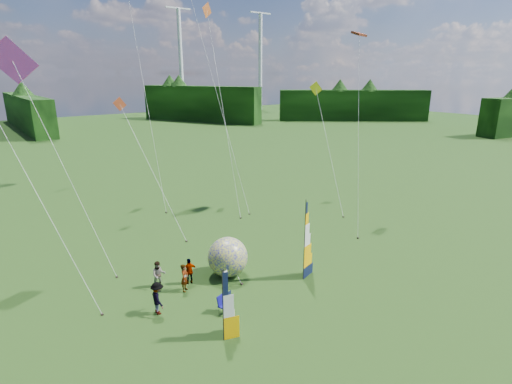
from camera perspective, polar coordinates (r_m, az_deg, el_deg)
ground at (r=21.98m, az=8.76°, el=-15.86°), size 220.00×220.00×0.00m
treeline_ring at (r=20.13m, az=9.25°, el=-6.20°), size 210.00×210.00×8.00m
turbine_left at (r=136.34m, az=0.61°, el=17.97°), size 8.00×1.20×30.00m
turbine_right at (r=128.79m, az=-10.69°, el=17.78°), size 8.00×1.20×30.00m
feather_banner_main at (r=23.30m, az=6.94°, el=-7.13°), size 1.28×0.46×4.80m
side_banner_left at (r=18.55m, az=-4.74°, el=-16.11°), size 0.94×0.38×3.43m
side_banner_far at (r=18.66m, az=-4.56°, el=-15.97°), size 0.97×0.46×3.39m
bol_inflatable at (r=24.19m, az=-4.06°, el=-9.24°), size 2.91×2.91×2.40m
spectator_a at (r=23.05m, az=-10.17°, el=-11.96°), size 0.69×0.68×1.61m
spectator_b at (r=23.68m, az=-13.74°, el=-11.40°), size 0.86×0.61×1.60m
spectator_c at (r=21.35m, az=-13.88°, el=-14.52°), size 0.49×1.15×1.73m
spectator_d at (r=23.74m, az=-9.48°, el=-11.09°), size 0.98×0.57×1.56m
camp_chair at (r=21.04m, az=-4.54°, el=-15.78°), size 0.70×0.70×0.95m
kite_whale at (r=37.79m, az=-6.27°, el=17.11°), size 4.07×15.43×24.26m
kite_rainbow_delta at (r=25.65m, az=-25.83°, el=5.02°), size 7.60×10.08×14.62m
kite_parafoil at (r=32.17m, az=14.54°, el=9.82°), size 9.22×9.43×16.44m
small_kite_red at (r=31.65m, az=-14.81°, el=4.07°), size 4.87×11.11×10.32m
small_kite_orange at (r=36.34m, az=-4.77°, el=12.70°), size 9.54×12.80×18.58m
small_kite_yellow at (r=36.95m, az=10.39°, el=7.00°), size 8.69×11.09×11.48m
small_kite_pink at (r=22.26m, az=-31.64°, el=6.62°), size 7.25×9.17×17.62m
small_kite_green at (r=38.70m, az=-15.68°, el=14.65°), size 5.91×12.78×21.62m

